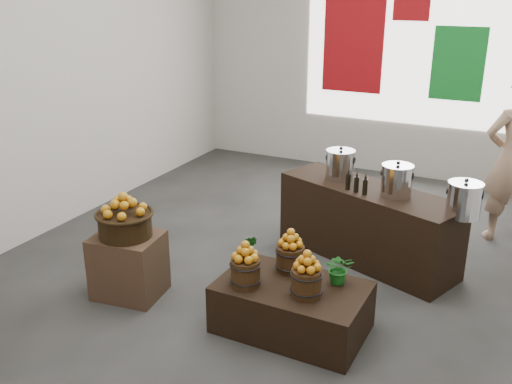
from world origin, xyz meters
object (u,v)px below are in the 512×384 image
at_px(counter, 367,224).
at_px(stock_pot_right, 464,201).
at_px(display_table, 292,307).
at_px(stock_pot_center, 397,182).
at_px(wicker_basket, 125,225).
at_px(stock_pot_left, 340,166).
at_px(crate, 129,265).

relative_size(counter, stock_pot_right, 6.47).
xyz_separation_m(display_table, stock_pot_center, (0.47, 1.46, 0.73)).
xyz_separation_m(wicker_basket, stock_pot_center, (2.06, 1.59, 0.23)).
distance_m(display_table, stock_pot_right, 1.80).
xyz_separation_m(stock_pot_center, stock_pot_right, (0.66, -0.25, 0.00)).
distance_m(counter, stock_pot_center, 0.62).
distance_m(wicker_basket, stock_pot_left, 2.32).
bearing_deg(stock_pot_center, crate, -142.35).
height_order(crate, counter, counter).
xyz_separation_m(wicker_basket, stock_pot_left, (1.40, 1.84, 0.23)).
relative_size(crate, counter, 0.31).
bearing_deg(stock_pot_center, wicker_basket, -142.35).
relative_size(counter, stock_pot_center, 6.47).
bearing_deg(display_table, counter, 84.27).
distance_m(crate, counter, 2.45).
bearing_deg(counter, stock_pot_right, 0.00).
xyz_separation_m(crate, display_table, (1.58, 0.13, -0.09)).
xyz_separation_m(counter, stock_pot_center, (0.29, -0.11, 0.54)).
bearing_deg(crate, stock_pot_center, 37.65).
relative_size(stock_pot_left, stock_pot_center, 1.00).
relative_size(crate, display_table, 0.49).
distance_m(wicker_basket, display_table, 1.66).
height_order(stock_pot_left, stock_pot_right, same).
relative_size(wicker_basket, stock_pot_right, 1.60).
distance_m(counter, stock_pot_left, 0.67).
relative_size(display_table, stock_pot_center, 4.08).
distance_m(display_table, counter, 1.59).
xyz_separation_m(counter, stock_pot_right, (0.94, -0.36, 0.54)).
bearing_deg(display_table, stock_pot_center, 73.05).
height_order(wicker_basket, stock_pot_center, stock_pot_center).
height_order(wicker_basket, stock_pot_left, stock_pot_left).
bearing_deg(stock_pot_center, stock_pot_right, -20.90).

